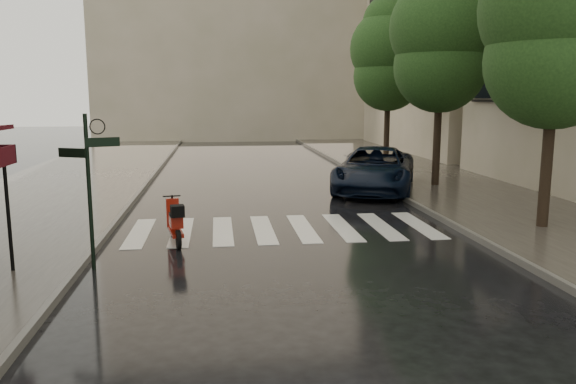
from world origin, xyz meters
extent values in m
plane|color=black|center=(0.00, 0.00, 0.00)|extent=(120.00, 120.00, 0.00)
cube|color=#38332D|center=(-4.50, 12.00, 0.06)|extent=(6.00, 60.00, 0.12)
cube|color=#38332D|center=(10.25, 12.00, 0.06)|extent=(5.50, 60.00, 0.12)
cube|color=#595651|center=(-1.45, 12.00, 0.07)|extent=(0.12, 60.00, 0.16)
cube|color=#595651|center=(7.45, 12.00, 0.07)|extent=(0.12, 60.00, 0.16)
cube|color=silver|center=(-0.70, 6.00, 0.01)|extent=(0.50, 3.20, 0.01)
cube|color=silver|center=(0.35, 6.00, 0.01)|extent=(0.50, 3.20, 0.01)
cube|color=silver|center=(1.40, 6.00, 0.01)|extent=(0.50, 3.20, 0.01)
cube|color=silver|center=(2.45, 6.00, 0.01)|extent=(0.50, 3.20, 0.01)
cube|color=silver|center=(3.50, 6.00, 0.01)|extent=(0.50, 3.20, 0.01)
cube|color=silver|center=(4.55, 6.00, 0.01)|extent=(0.50, 3.20, 0.01)
cube|color=silver|center=(5.60, 6.00, 0.01)|extent=(0.50, 3.20, 0.01)
cube|color=silver|center=(6.65, 6.00, 0.01)|extent=(0.50, 3.20, 0.01)
cylinder|color=black|center=(-2.65, 2.75, 1.29)|extent=(0.07, 0.07, 2.35)
cylinder|color=black|center=(-1.20, 3.00, 1.55)|extent=(0.08, 0.08, 3.10)
cube|color=black|center=(-0.90, 3.00, 2.55)|extent=(0.62, 0.26, 0.18)
cube|color=black|center=(-1.48, 3.00, 2.35)|extent=(0.56, 0.29, 0.18)
cube|color=gray|center=(16.50, 26.00, 9.25)|extent=(8.00, 16.00, 18.50)
cube|color=gray|center=(3.00, 38.00, 10.00)|extent=(22.00, 6.00, 20.00)
cylinder|color=black|center=(9.60, 5.00, 2.25)|extent=(0.28, 0.28, 4.26)
sphere|color=black|center=(9.60, 5.00, 4.30)|extent=(3.40, 3.40, 3.40)
sphere|color=black|center=(9.60, 5.00, 5.59)|extent=(3.80, 3.80, 3.80)
cylinder|color=black|center=(9.50, 12.00, 2.36)|extent=(0.28, 0.28, 4.48)
sphere|color=black|center=(9.50, 12.00, 4.52)|extent=(3.40, 3.40, 3.40)
sphere|color=black|center=(9.50, 12.00, 5.88)|extent=(3.80, 3.80, 3.80)
cylinder|color=black|center=(9.70, 19.00, 2.30)|extent=(0.28, 0.28, 4.37)
sphere|color=black|center=(9.70, 19.00, 4.41)|extent=(3.40, 3.40, 3.40)
sphere|color=black|center=(9.70, 19.00, 5.74)|extent=(3.80, 3.80, 3.80)
sphere|color=black|center=(9.70, 19.00, 6.98)|extent=(2.60, 2.60, 2.60)
cylinder|color=black|center=(0.39, 4.33, 0.22)|extent=(0.17, 0.45, 0.44)
cylinder|color=black|center=(0.17, 5.46, 0.22)|extent=(0.17, 0.45, 0.44)
cube|color=maroon|center=(0.28, 4.92, 0.30)|extent=(0.48, 1.23, 0.09)
cube|color=maroon|center=(0.32, 4.69, 0.57)|extent=(0.37, 0.55, 0.26)
cube|color=maroon|center=(0.20, 5.33, 0.65)|extent=(0.31, 0.16, 0.70)
cylinder|color=black|center=(0.18, 5.42, 1.04)|extent=(0.43, 0.11, 0.03)
cube|color=black|center=(0.38, 4.35, 0.88)|extent=(0.34, 0.33, 0.26)
imported|color=black|center=(7.00, 11.54, 0.80)|extent=(4.53, 6.32, 1.60)
camera|label=1|loc=(1.31, -8.22, 3.42)|focal=35.00mm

